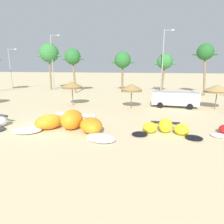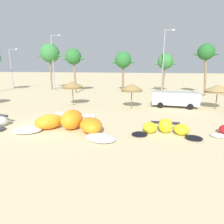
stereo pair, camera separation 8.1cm
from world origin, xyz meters
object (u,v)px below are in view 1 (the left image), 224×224
palm_left (49,53)px  palm_center_right (165,62)px  palm_right_of_gap (205,53)px  palm_left_of_gap (73,57)px  palm_center_left (123,60)px  beach_umbrella_outermost (217,88)px  lamppost_east_center (163,60)px  parked_van (174,98)px  kite_left_of_center (69,123)px  lamppost_west_center (53,60)px  lamppost_west (11,67)px  beach_umbrella_middle (72,85)px  beach_umbrella_near_palms (132,87)px  kite_center (166,128)px

palm_left → palm_center_right: 23.07m
palm_center_right → palm_right_of_gap: palm_right_of_gap is taller
palm_left_of_gap → palm_center_left: 9.05m
beach_umbrella_outermost → lamppost_east_center: size_ratio=0.27×
parked_van → kite_left_of_center: bearing=-129.5°
beach_umbrella_outermost → palm_center_right: bearing=112.1°
palm_left_of_gap → palm_center_right: (16.23, 3.26, -0.80)m
beach_umbrella_outermost → palm_center_left: palm_center_left is taller
palm_right_of_gap → lamppost_west_center: bearing=176.5°
parked_van → palm_center_right: palm_center_right is taller
parked_van → lamppost_east_center: size_ratio=0.52×
palm_center_right → lamppost_west_center: 21.85m
parked_van → palm_left: (-23.52, 13.26, 6.33)m
kite_left_of_center → lamppost_west: lamppost_west is taller
palm_right_of_gap → lamppost_east_center: size_ratio=0.80×
palm_left_of_gap → palm_center_right: size_ratio=1.12×
palm_left → lamppost_east_center: (22.57, -3.23, -1.57)m
palm_right_of_gap → lamppost_east_center: (-6.57, -0.74, -1.10)m
palm_left → lamppost_west: (-7.47, -2.31, -2.72)m
lamppost_east_center → kite_left_of_center: bearing=-110.8°
kite_left_of_center → parked_van: (8.82, 10.69, 0.51)m
beach_umbrella_middle → beach_umbrella_near_palms: size_ratio=1.04×
beach_umbrella_near_palms → lamppost_west: size_ratio=0.35×
beach_umbrella_outermost → parked_van: (-4.67, 0.20, -1.31)m
kite_center → palm_left: bearing=133.4°
parked_van → palm_left_of_gap: (-16.76, 9.33, 5.31)m
palm_left → palm_left_of_gap: 7.88m
palm_left_of_gap → lamppost_west_center: 6.44m
parked_van → palm_center_right: 13.39m
palm_right_of_gap → palm_center_right: bearing=163.4°
palm_left → beach_umbrella_near_palms: bearing=-39.4°
palm_left_of_gap → palm_center_right: palm_left_of_gap is taller
kite_left_of_center → beach_umbrella_outermost: size_ratio=2.90×
kite_left_of_center → parked_van: bearing=50.5°
kite_center → palm_center_left: palm_center_left is taller
kite_left_of_center → lamppost_west: size_ratio=1.02×
palm_right_of_gap → lamppost_east_center: 6.71m
kite_center → palm_center_left: 23.47m
kite_center → parked_van: size_ratio=0.93×
kite_left_of_center → palm_center_left: bearing=88.2°
lamppost_west_center → parked_van: bearing=-29.1°
palm_left → palm_right_of_gap: size_ratio=1.11×
parked_van → palm_right_of_gap: bearing=62.4°
kite_left_of_center → beach_umbrella_outermost: beach_umbrella_outermost is taller
palm_right_of_gap → palm_left: bearing=175.1°
lamppost_west → parked_van: bearing=-19.4°
kite_center → beach_umbrella_near_palms: bearing=113.1°
kite_center → palm_right_of_gap: 22.86m
beach_umbrella_middle → palm_left_of_gap: palm_left_of_gap is taller
beach_umbrella_middle → beach_umbrella_outermost: 17.13m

